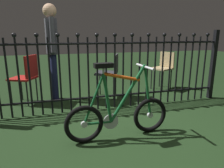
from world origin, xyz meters
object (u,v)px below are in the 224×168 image
Objects in this scene: bicycle at (119,114)px; chair_charcoal at (110,71)px; chair_red at (27,75)px; person_visitor at (52,45)px; chair_tan at (164,66)px.

chair_charcoal is (0.32, 1.49, 0.22)m from bicycle.
bicycle is 1.94m from chair_red.
chair_red is 0.50× the size of person_visitor.
bicycle is 2.42m from chair_tan.
chair_charcoal is 1.04× the size of chair_tan.
chair_red is at bearing -170.09° from person_visitor.
chair_tan is 0.48× the size of person_visitor.
chair_red is 0.67m from person_visitor.
person_visitor is at bearing 112.60° from bicycle.
bicycle is at bearing -54.23° from chair_red.
person_visitor reaches higher than chair_red.
chair_tan is (1.28, 0.32, -0.02)m from chair_charcoal.
chair_red is (-2.73, -0.24, 0.01)m from chair_tan.
person_visitor reaches higher than chair_tan.
chair_red is at bearing 125.77° from bicycle.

